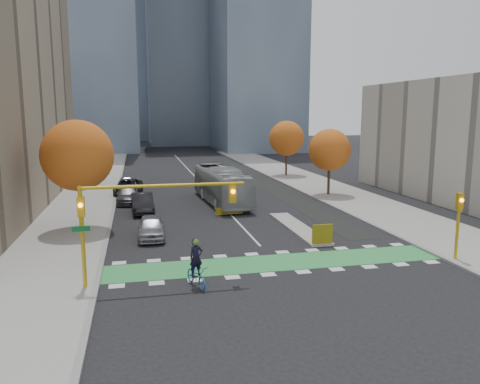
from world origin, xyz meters
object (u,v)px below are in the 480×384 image
tree_east_near (330,150)px  parked_car_b (143,203)px  tree_west (77,156)px  traffic_signal_east (459,216)px  parked_car_c (128,195)px  parked_car_d (128,187)px  bus (221,185)px  parked_car_e (127,182)px  traffic_signal_west (135,208)px  hazard_board (322,234)px  tree_east_far (287,138)px  cyclist (196,271)px  parked_car_a (151,227)px

tree_east_near → parked_car_b: bearing=-166.8°
tree_west → traffic_signal_east: bearing=-29.1°
parked_car_b → parked_car_c: size_ratio=0.98×
parked_car_b → parked_car_d: 10.09m
bus → parked_car_e: size_ratio=3.13×
tree_east_near → parked_car_c: size_ratio=1.36×
tree_east_near → parked_car_d: size_ratio=1.21×
parked_car_e → bus: bearing=-58.3°
tree_east_near → traffic_signal_west: size_ratio=0.83×
hazard_board → tree_east_far: tree_east_far is taller
tree_west → traffic_signal_west: (4.07, -12.51, -1.58)m
tree_east_far → traffic_signal_east: (-2.00, -38.51, -2.51)m
parked_car_b → parked_car_e: parked_car_b is taller
tree_west → cyclist: tree_west is taller
parked_car_b → parked_car_e: size_ratio=1.28×
hazard_board → parked_car_b: size_ratio=0.27×
traffic_signal_west → parked_car_b: size_ratio=1.66×
hazard_board → tree_east_near: tree_east_near is taller
tree_east_far → parked_car_a: size_ratio=1.65×
parked_car_b → parked_car_d: parked_car_b is taller
parked_car_b → tree_west: bearing=-132.3°
tree_east_far → parked_car_c: size_ratio=1.47×
tree_east_near → parked_car_d: (-20.78, 5.45, -4.05)m
traffic_signal_west → parked_car_c: traffic_signal_west is taller
cyclist → parked_car_b: size_ratio=0.48×
bus → tree_east_near: bearing=3.2°
traffic_signal_west → parked_car_e: (-1.07, 32.96, -3.35)m
tree_east_far → traffic_signal_west: size_ratio=0.90×
tree_east_near → tree_east_far: 16.01m
bus → parked_car_a: 13.89m
parked_car_c → tree_east_far: bearing=35.5°
traffic_signal_west → tree_east_near: bearing=48.5°
tree_east_near → parked_car_d: bearing=165.3°
hazard_board → parked_car_e: 31.10m
tree_west → tree_east_far: tree_west is taller
tree_east_far → bus: bearing=-125.2°
tree_east_near → parked_car_b: 20.35m
hazard_board → parked_car_a: 11.82m
hazard_board → traffic_signal_west: size_ratio=0.16×
cyclist → parked_car_a: (-1.90, 9.98, -0.04)m
tree_west → parked_car_a: tree_west is taller
parked_car_e → parked_car_b: bearing=-90.0°
traffic_signal_west → bus: bearing=68.9°
traffic_signal_east → parked_car_b: size_ratio=0.80×
hazard_board → parked_car_e: hazard_board is taller
parked_car_a → parked_car_e: size_ratio=1.15×
tree_east_near → traffic_signal_west: 30.08m
parked_car_c → parked_car_d: 5.00m
traffic_signal_east → cyclist: 15.68m
hazard_board → tree_west: bearing=154.0°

